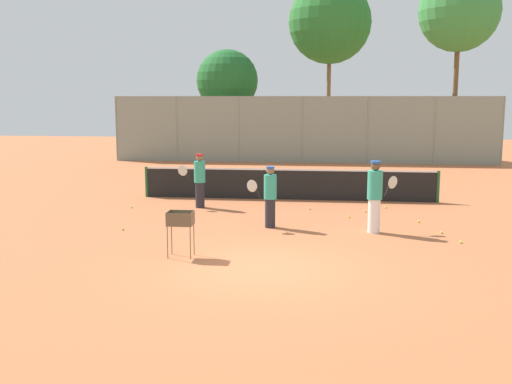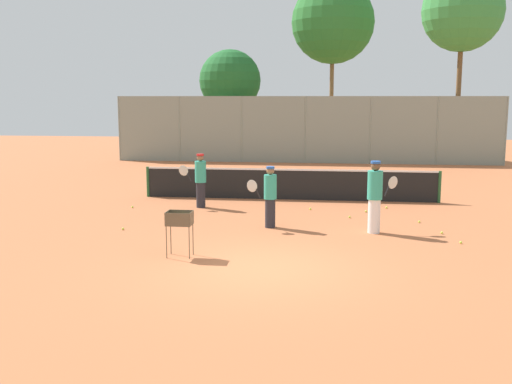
{
  "view_description": "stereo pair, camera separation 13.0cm",
  "coord_description": "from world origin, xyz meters",
  "px_view_note": "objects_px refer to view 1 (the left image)",
  "views": [
    {
      "loc": [
        1.27,
        -11.87,
        3.5
      ],
      "look_at": [
        -0.56,
        3.75,
        1.0
      ],
      "focal_mm": 42.0,
      "sensor_mm": 36.0,
      "label": 1
    },
    {
      "loc": [
        1.4,
        -11.86,
        3.5
      ],
      "look_at": [
        -0.56,
        3.75,
        1.0
      ],
      "focal_mm": 42.0,
      "sensor_mm": 36.0,
      "label": 2
    }
  ],
  "objects_px": {
    "player_white_outfit": "(270,196)",
    "player_red_cap": "(375,196)",
    "ball_cart": "(180,222)",
    "tennis_net": "(288,184)",
    "player_yellow_shirt": "(199,180)",
    "parked_car": "(220,144)"
  },
  "relations": [
    {
      "from": "player_white_outfit",
      "to": "player_red_cap",
      "type": "distance_m",
      "value": 2.78
    },
    {
      "from": "tennis_net",
      "to": "player_yellow_shirt",
      "type": "bearing_deg",
      "value": -146.03
    },
    {
      "from": "player_white_outfit",
      "to": "player_yellow_shirt",
      "type": "relative_size",
      "value": 0.97
    },
    {
      "from": "parked_car",
      "to": "player_yellow_shirt",
      "type": "bearing_deg",
      "value": -82.07
    },
    {
      "from": "player_white_outfit",
      "to": "player_yellow_shirt",
      "type": "distance_m",
      "value": 3.68
    },
    {
      "from": "player_white_outfit",
      "to": "ball_cart",
      "type": "xyz_separation_m",
      "value": [
        -1.67,
        -3.24,
        -0.09
      ]
    },
    {
      "from": "tennis_net",
      "to": "player_yellow_shirt",
      "type": "xyz_separation_m",
      "value": [
        -2.72,
        -1.83,
        0.34
      ]
    },
    {
      "from": "player_white_outfit",
      "to": "player_red_cap",
      "type": "bearing_deg",
      "value": 144.56
    },
    {
      "from": "tennis_net",
      "to": "ball_cart",
      "type": "relative_size",
      "value": 9.98
    },
    {
      "from": "player_yellow_shirt",
      "to": "player_white_outfit",
      "type": "bearing_deg",
      "value": 116.3
    },
    {
      "from": "ball_cart",
      "to": "tennis_net",
      "type": "bearing_deg",
      "value": 76.38
    },
    {
      "from": "player_yellow_shirt",
      "to": "ball_cart",
      "type": "xyz_separation_m",
      "value": [
        0.84,
        -5.94,
        -0.11
      ]
    },
    {
      "from": "player_white_outfit",
      "to": "player_yellow_shirt",
      "type": "xyz_separation_m",
      "value": [
        -2.51,
        2.7,
        0.03
      ]
    },
    {
      "from": "tennis_net",
      "to": "player_white_outfit",
      "type": "xyz_separation_m",
      "value": [
        -0.21,
        -4.53,
        0.31
      ]
    },
    {
      "from": "ball_cart",
      "to": "player_red_cap",
      "type": "bearing_deg",
      "value": 33.47
    },
    {
      "from": "tennis_net",
      "to": "ball_cart",
      "type": "xyz_separation_m",
      "value": [
        -1.88,
        -7.77,
        0.22
      ]
    },
    {
      "from": "tennis_net",
      "to": "player_white_outfit",
      "type": "relative_size",
      "value": 6.09
    },
    {
      "from": "player_white_outfit",
      "to": "ball_cart",
      "type": "distance_m",
      "value": 3.65
    },
    {
      "from": "player_red_cap",
      "to": "parked_car",
      "type": "height_order",
      "value": "player_red_cap"
    },
    {
      "from": "player_red_cap",
      "to": "player_yellow_shirt",
      "type": "xyz_separation_m",
      "value": [
        -5.27,
        3.01,
        -0.08
      ]
    },
    {
      "from": "tennis_net",
      "to": "player_red_cap",
      "type": "height_order",
      "value": "player_red_cap"
    },
    {
      "from": "player_white_outfit",
      "to": "parked_car",
      "type": "distance_m",
      "value": 21.06
    }
  ]
}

